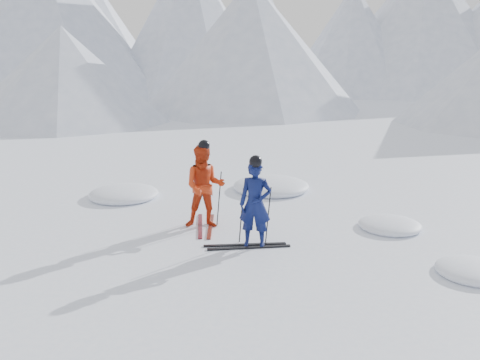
# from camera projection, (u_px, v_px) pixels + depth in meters

# --- Properties ---
(ground) EXTENTS (160.00, 160.00, 0.00)m
(ground) POSITION_uv_depth(u_px,v_px,m) (315.00, 237.00, 10.91)
(ground) COLOR white
(ground) RESTS_ON ground
(mountain_range) EXTENTS (106.15, 62.94, 15.53)m
(mountain_range) POSITION_uv_depth(u_px,v_px,m) (377.00, 21.00, 42.71)
(mountain_range) COLOR #B2BCD1
(mountain_range) RESTS_ON ground
(skier_blue) EXTENTS (0.68, 0.47, 1.78)m
(skier_blue) POSITION_uv_depth(u_px,v_px,m) (255.00, 204.00, 10.21)
(skier_blue) COLOR #0B1447
(skier_blue) RESTS_ON ground
(skier_red) EXTENTS (1.02, 0.86, 1.90)m
(skier_red) POSITION_uv_depth(u_px,v_px,m) (205.00, 186.00, 11.37)
(skier_red) COLOR red
(skier_red) RESTS_ON ground
(pole_blue_left) EXTENTS (0.12, 0.08, 1.19)m
(pole_blue_left) POSITION_uv_depth(u_px,v_px,m) (241.00, 215.00, 10.46)
(pole_blue_left) COLOR black
(pole_blue_left) RESTS_ON ground
(pole_blue_right) EXTENTS (0.12, 0.07, 1.19)m
(pole_blue_right) POSITION_uv_depth(u_px,v_px,m) (268.00, 215.00, 10.49)
(pole_blue_right) COLOR black
(pole_blue_right) RESTS_ON ground
(pole_red_left) EXTENTS (0.13, 0.10, 1.26)m
(pole_red_left) POSITION_uv_depth(u_px,v_px,m) (194.00, 197.00, 11.72)
(pole_red_left) COLOR black
(pole_red_left) RESTS_ON ground
(pole_red_right) EXTENTS (0.13, 0.09, 1.26)m
(pole_red_right) POSITION_uv_depth(u_px,v_px,m) (219.00, 199.00, 11.56)
(pole_red_right) COLOR black
(pole_red_right) RESTS_ON ground
(ski_worn_left) EXTENTS (0.42, 1.68, 0.03)m
(ski_worn_left) POSITION_uv_depth(u_px,v_px,m) (200.00, 226.00, 11.61)
(ski_worn_left) COLOR black
(ski_worn_left) RESTS_ON ground
(ski_worn_right) EXTENTS (0.30, 1.70, 0.03)m
(ski_worn_right) POSITION_uv_depth(u_px,v_px,m) (211.00, 226.00, 11.58)
(ski_worn_right) COLOR black
(ski_worn_right) RESTS_ON ground
(ski_loose_a) EXTENTS (1.68, 0.45, 0.03)m
(ski_loose_a) POSITION_uv_depth(u_px,v_px,m) (245.00, 245.00, 10.44)
(ski_loose_a) COLOR black
(ski_loose_a) RESTS_ON ground
(ski_loose_b) EXTENTS (1.67, 0.51, 0.03)m
(ski_loose_b) POSITION_uv_depth(u_px,v_px,m) (249.00, 248.00, 10.28)
(ski_loose_b) COLOR black
(ski_loose_b) RESTS_ON ground
(snow_lumps) EXTENTS (9.55, 7.24, 0.49)m
(snow_lumps) POSITION_uv_depth(u_px,v_px,m) (251.00, 202.00, 13.59)
(snow_lumps) COLOR white
(snow_lumps) RESTS_ON ground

